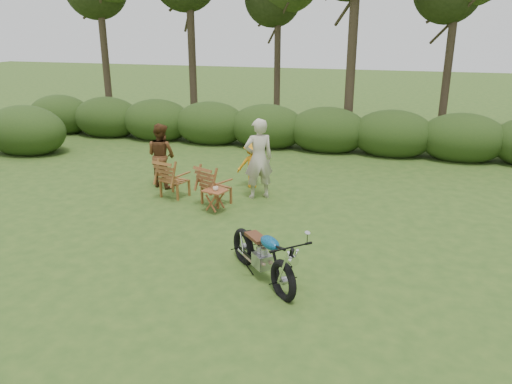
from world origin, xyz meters
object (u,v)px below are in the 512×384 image
(motorcycle, at_px, (262,278))
(adult_a, at_px, (258,197))
(lawn_chair_right, at_px, (217,204))
(side_table, at_px, (215,201))
(adult_b, at_px, (163,186))
(child, at_px, (252,187))
(lawn_chair_left, at_px, (175,196))
(cup, at_px, (216,189))

(motorcycle, xyz_separation_m, adult_a, (-1.15, 3.73, 0.00))
(lawn_chair_right, distance_m, adult_a, 1.04)
(side_table, height_order, adult_a, adult_a)
(lawn_chair_right, height_order, side_table, side_table)
(lawn_chair_right, relative_size, adult_b, 0.58)
(side_table, bearing_deg, child, 82.89)
(lawn_chair_left, bearing_deg, cup, 165.14)
(lawn_chair_left, bearing_deg, motorcycle, 147.53)
(lawn_chair_left, height_order, child, child)
(lawn_chair_left, distance_m, adult_a, 1.95)
(child, bearing_deg, lawn_chair_left, 19.20)
(side_table, relative_size, adult_a, 0.27)
(lawn_chair_left, distance_m, side_table, 1.48)
(side_table, distance_m, cup, 0.30)
(lawn_chair_left, xyz_separation_m, child, (1.52, 1.22, 0.00))
(side_table, height_order, cup, cup)
(motorcycle, relative_size, adult_a, 1.00)
(child, bearing_deg, motorcycle, 89.41)
(motorcycle, height_order, lawn_chair_right, motorcycle)
(motorcycle, distance_m, lawn_chair_right, 3.61)
(lawn_chair_left, distance_m, adult_b, 0.90)
(child, bearing_deg, cup, 64.17)
(child, bearing_deg, adult_a, 97.85)
(lawn_chair_left, relative_size, adult_a, 0.50)
(motorcycle, xyz_separation_m, adult_b, (-3.68, 3.87, 0.00))
(lawn_chair_left, bearing_deg, adult_a, -151.21)
(motorcycle, distance_m, side_table, 3.10)
(motorcycle, bearing_deg, adult_a, 153.13)
(lawn_chair_left, relative_size, adult_b, 0.58)
(cup, relative_size, adult_b, 0.07)
(adult_b, bearing_deg, motorcycle, 150.26)
(motorcycle, height_order, side_table, motorcycle)
(motorcycle, distance_m, cup, 3.10)
(lawn_chair_right, bearing_deg, adult_b, -1.64)
(lawn_chair_left, bearing_deg, lawn_chair_right, -175.62)
(lawn_chair_right, bearing_deg, lawn_chair_left, 13.78)
(lawn_chair_right, relative_size, adult_a, 0.49)
(cup, bearing_deg, adult_a, 64.09)
(cup, height_order, adult_a, adult_a)
(motorcycle, xyz_separation_m, cup, (-1.74, 2.51, 0.54))
(side_table, distance_m, adult_a, 1.37)
(side_table, relative_size, child, 0.44)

